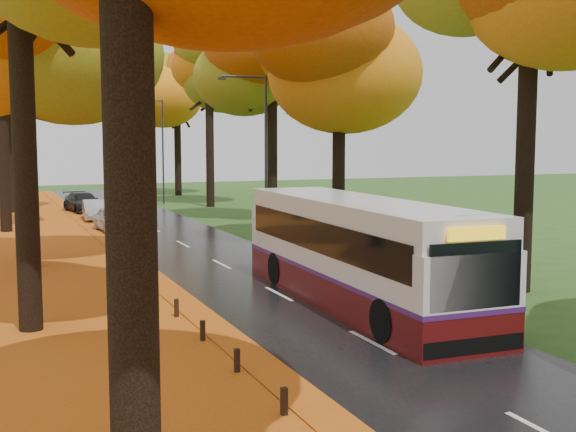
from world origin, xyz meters
TOP-DOWN VIEW (x-y plane):
  - road at (0.00, 25.00)m, footprint 6.50×90.00m
  - centre_line at (0.00, 25.00)m, footprint 0.12×90.00m
  - leaf_drift at (-3.05, 25.00)m, footprint 0.90×90.00m
  - trees_left at (-7.18, 27.06)m, footprint 9.20×74.00m
  - trees_right at (7.19, 26.91)m, footprint 9.30×74.20m
  - streetlamp_mid at (3.95, 30.00)m, footprint 2.45×0.18m
  - streetlamp_far at (3.95, 52.00)m, footprint 2.45×0.18m
  - bus at (1.63, 15.82)m, footprint 3.10×11.93m
  - car_white at (-2.19, 36.17)m, footprint 1.92×4.03m
  - car_silver at (-2.35, 42.38)m, footprint 1.50×3.76m
  - car_dark at (-2.35, 47.84)m, footprint 2.54×4.77m

SIDE VIEW (x-z plane):
  - road at x=0.00m, z-range 0.00..0.04m
  - leaf_drift at x=-3.05m, z-range 0.04..0.05m
  - centre_line at x=0.00m, z-range 0.04..0.05m
  - car_silver at x=-2.35m, z-range 0.04..1.26m
  - car_dark at x=-2.35m, z-range 0.04..1.36m
  - car_white at x=-2.19m, z-range 0.04..1.37m
  - bus at x=1.63m, z-range 0.11..3.23m
  - streetlamp_mid at x=3.95m, z-range 0.71..8.71m
  - streetlamp_far at x=3.95m, z-range 0.71..8.71m
  - trees_left at x=-7.18m, z-range 2.59..16.48m
  - trees_right at x=7.19m, z-range 2.71..16.67m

